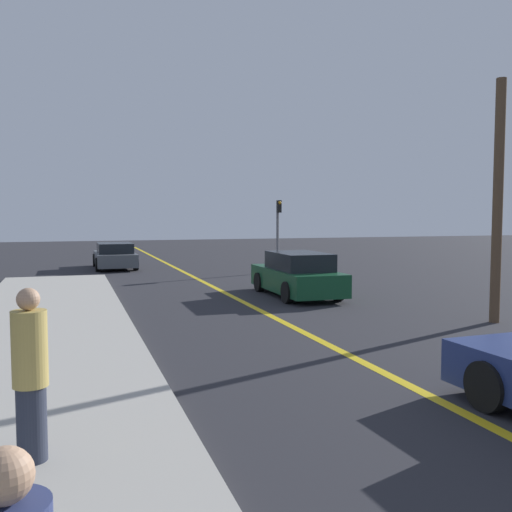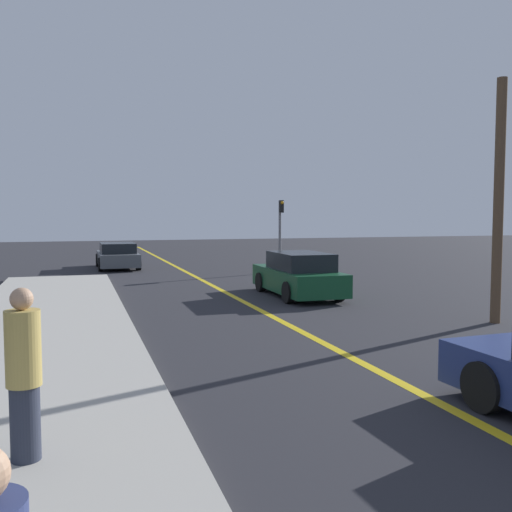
# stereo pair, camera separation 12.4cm
# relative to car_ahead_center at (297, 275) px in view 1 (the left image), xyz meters

# --- Properties ---
(road_center_line) EXTENTS (0.20, 60.00, 0.01)m
(road_center_line) POSITION_rel_car_ahead_center_xyz_m (-2.01, -0.13, -0.68)
(road_center_line) COLOR gold
(road_center_line) RESTS_ON ground_plane
(sidewalk_left) EXTENTS (3.80, 25.66, 0.12)m
(sidewalk_left) POSITION_rel_car_ahead_center_xyz_m (-7.48, -5.30, -0.62)
(sidewalk_left) COLOR #ADA89E
(sidewalk_left) RESTS_ON ground_plane
(car_ahead_center) EXTENTS (1.89, 4.42, 1.42)m
(car_ahead_center) POSITION_rel_car_ahead_center_xyz_m (0.00, 0.00, 0.00)
(car_ahead_center) COLOR #144728
(car_ahead_center) RESTS_ON ground_plane
(car_far_distant) EXTENTS (1.95, 4.25, 1.25)m
(car_far_distant) POSITION_rel_car_ahead_center_xyz_m (-4.87, 11.47, -0.07)
(car_far_distant) COLOR #4C5156
(car_far_distant) RESTS_ON ground_plane
(pedestrian_far_standing) EXTENTS (0.35, 0.35, 1.77)m
(pedestrian_far_standing) POSITION_rel_car_ahead_center_xyz_m (-7.31, -10.82, 0.33)
(pedestrian_far_standing) COLOR #282D3D
(pedestrian_far_standing) RESTS_ON sidewalk_left
(traffic_light) EXTENTS (0.18, 0.40, 3.25)m
(traffic_light) POSITION_rel_car_ahead_center_xyz_m (2.00, 7.18, 1.37)
(traffic_light) COLOR slate
(traffic_light) RESTS_ON ground_plane
(utility_pole) EXTENTS (0.24, 0.24, 5.84)m
(utility_pole) POSITION_rel_car_ahead_center_xyz_m (2.87, -5.64, 2.24)
(utility_pole) COLOR brown
(utility_pole) RESTS_ON ground_plane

